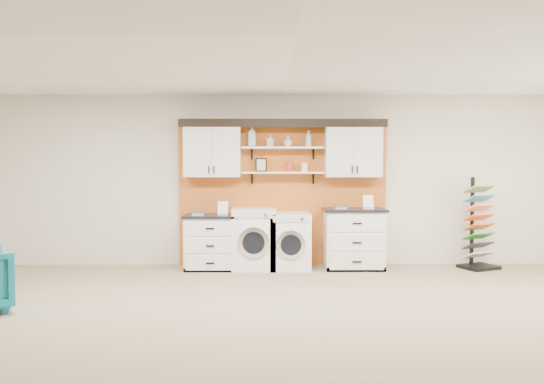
{
  "coord_description": "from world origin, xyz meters",
  "views": [
    {
      "loc": [
        -0.26,
        -4.74,
        1.66
      ],
      "look_at": [
        -0.19,
        2.3,
        1.3
      ],
      "focal_mm": 35.0,
      "sensor_mm": 36.0,
      "label": 1
    }
  ],
  "objects_px": {
    "base_cabinet_right": "(354,239)",
    "dryer": "(290,241)",
    "sample_rack": "(478,238)",
    "base_cabinet_left": "(212,242)",
    "washer": "(254,239)"
  },
  "relations": [
    {
      "from": "base_cabinet_right",
      "to": "dryer",
      "type": "relative_size",
      "value": 1.1
    },
    {
      "from": "washer",
      "to": "sample_rack",
      "type": "height_order",
      "value": "sample_rack"
    },
    {
      "from": "base_cabinet_left",
      "to": "washer",
      "type": "height_order",
      "value": "washer"
    },
    {
      "from": "base_cabinet_left",
      "to": "washer",
      "type": "distance_m",
      "value": 0.67
    },
    {
      "from": "washer",
      "to": "base_cabinet_left",
      "type": "bearing_deg",
      "value": 179.71
    },
    {
      "from": "sample_rack",
      "to": "base_cabinet_left",
      "type": "bearing_deg",
      "value": 156.82
    },
    {
      "from": "base_cabinet_right",
      "to": "dryer",
      "type": "height_order",
      "value": "base_cabinet_right"
    },
    {
      "from": "base_cabinet_left",
      "to": "washer",
      "type": "xyz_separation_m",
      "value": [
        0.67,
        -0.0,
        0.05
      ]
    },
    {
      "from": "base_cabinet_right",
      "to": "sample_rack",
      "type": "relative_size",
      "value": 0.67
    },
    {
      "from": "base_cabinet_right",
      "to": "dryer",
      "type": "distance_m",
      "value": 1.02
    },
    {
      "from": "dryer",
      "to": "base_cabinet_left",
      "type": "bearing_deg",
      "value": 179.84
    },
    {
      "from": "base_cabinet_left",
      "to": "sample_rack",
      "type": "relative_size",
      "value": 0.61
    },
    {
      "from": "dryer",
      "to": "washer",
      "type": "bearing_deg",
      "value": 180.0
    },
    {
      "from": "washer",
      "to": "dryer",
      "type": "xyz_separation_m",
      "value": [
        0.57,
        -0.0,
        -0.03
      ]
    },
    {
      "from": "dryer",
      "to": "sample_rack",
      "type": "bearing_deg",
      "value": -0.19
    }
  ]
}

